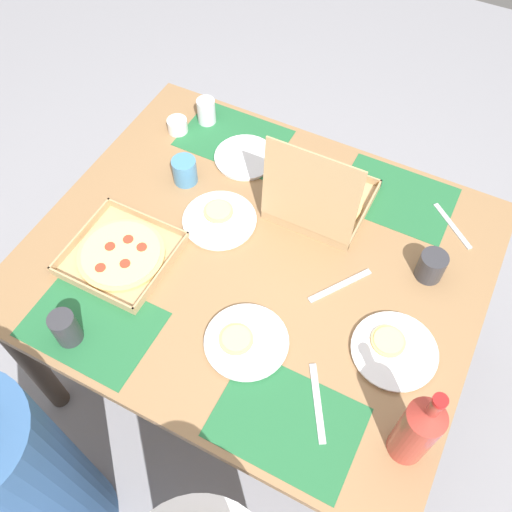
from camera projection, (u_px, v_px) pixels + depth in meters
name	position (u px, v px, depth m)	size (l,w,h in m)	color
ground_plane	(256.00, 359.00, 2.29)	(6.00, 6.00, 0.00)	gray
dining_table	(256.00, 275.00, 1.76)	(1.33, 1.12, 0.74)	#3F3328
placemat_near_left	(396.00, 197.00, 1.80)	(0.36, 0.26, 0.00)	#236638
placemat_near_right	(234.00, 138.00, 1.96)	(0.36, 0.26, 0.00)	#236638
placemat_far_left	(287.00, 422.00, 1.39)	(0.36, 0.26, 0.00)	#236638
placemat_far_right	(92.00, 324.00, 1.54)	(0.36, 0.26, 0.00)	#236638
pizza_box_corner_right	(121.00, 254.00, 1.66)	(0.30, 0.30, 0.04)	tan
pizza_box_center	(320.00, 199.00, 1.74)	(0.29, 0.29, 0.33)	tan
plate_near_right	(219.00, 219.00, 1.74)	(0.23, 0.23, 0.03)	white
plate_far_right	(393.00, 350.00, 1.49)	(0.23, 0.23, 0.03)	white
plate_near_left	(245.00, 158.00, 1.89)	(0.21, 0.21, 0.02)	white
plate_far_left	(245.00, 342.00, 1.50)	(0.23, 0.23, 0.03)	white
soda_bottle	(418.00, 430.00, 1.25)	(0.09, 0.09, 0.32)	#B2382D
cup_clear_left	(206.00, 111.00, 1.97)	(0.06, 0.06, 0.09)	silver
cup_clear_right	(431.00, 266.00, 1.60)	(0.08, 0.08, 0.09)	#333338
cup_spare	(185.00, 171.00, 1.81)	(0.08, 0.08, 0.09)	teal
cup_dark	(66.00, 328.00, 1.48)	(0.07, 0.07, 0.11)	#333338
condiment_bowl	(178.00, 126.00, 1.96)	(0.07, 0.07, 0.05)	white
knife_by_near_left	(340.00, 286.00, 1.61)	(0.21, 0.02, 0.01)	#B7B7BC
knife_by_near_right	(317.00, 402.00, 1.41)	(0.21, 0.02, 0.01)	#B7B7BC
fork_by_far_left	(452.00, 226.00, 1.74)	(0.19, 0.02, 0.01)	#B7B7BC
diner_right_seat	(23.00, 483.00, 1.53)	(0.32, 0.32, 1.13)	#33598C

